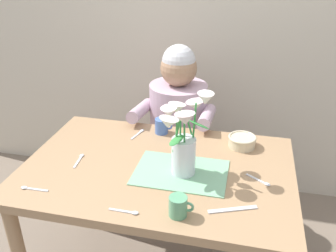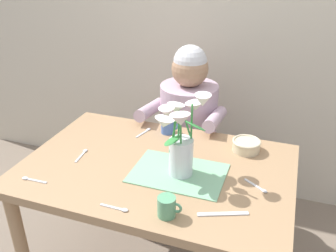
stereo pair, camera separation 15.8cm
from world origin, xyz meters
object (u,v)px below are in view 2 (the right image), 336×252
(seated_person, at_px, (188,137))
(ceramic_bowl, at_px, (246,145))
(flower_vase, at_px, (181,138))
(dinner_knife, at_px, (223,214))
(coffee_cup, at_px, (167,207))
(ceramic_mug, at_px, (168,126))

(seated_person, distance_m, ceramic_bowl, 0.57)
(flower_vase, distance_m, dinner_knife, 0.35)
(seated_person, xyz_separation_m, coffee_cup, (0.19, -0.92, 0.22))
(coffee_cup, distance_m, ceramic_mug, 0.65)
(coffee_cup, bearing_deg, flower_vase, 97.53)
(seated_person, bearing_deg, ceramic_mug, -96.79)
(seated_person, bearing_deg, ceramic_bowl, -44.11)
(ceramic_bowl, xyz_separation_m, coffee_cup, (-0.20, -0.57, 0.01))
(flower_vase, distance_m, ceramic_bowl, 0.41)
(coffee_cup, relative_size, ceramic_mug, 1.00)
(coffee_cup, bearing_deg, seated_person, 101.72)
(coffee_cup, bearing_deg, dinner_knife, 20.90)
(dinner_knife, bearing_deg, ceramic_bowl, 67.02)
(flower_vase, height_order, ceramic_bowl, flower_vase)
(flower_vase, xyz_separation_m, ceramic_mug, (-0.18, 0.34, -0.14))
(coffee_cup, height_order, ceramic_mug, same)
(dinner_knife, relative_size, ceramic_mug, 2.04)
(seated_person, distance_m, flower_vase, 0.75)
(seated_person, relative_size, flower_vase, 3.02)
(flower_vase, relative_size, dinner_knife, 1.98)
(seated_person, relative_size, coffee_cup, 12.20)
(dinner_knife, bearing_deg, coffee_cup, 178.94)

